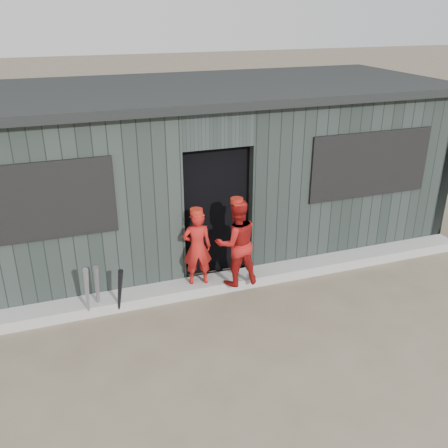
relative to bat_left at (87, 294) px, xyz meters
name	(u,v)px	position (x,y,z in m)	size (l,w,h in m)	color
ground	(277,365)	(1.91, -1.57, -0.41)	(80.00, 80.00, 0.00)	brown
curb	(224,282)	(1.91, 0.25, -0.34)	(8.00, 0.36, 0.15)	#9D9C98
bat_left	(87,294)	(0.00, 0.00, 0.00)	(0.07, 0.07, 0.84)	#94949C
bat_mid	(97,289)	(0.14, 0.13, -0.04)	(0.07, 0.07, 0.76)	gray
bat_right	(120,292)	(0.40, 0.03, -0.07)	(0.07, 0.07, 0.69)	black
player_red_left	(197,248)	(1.52, 0.24, 0.28)	(0.40, 0.26, 1.09)	#AB1815
player_red_right	(236,243)	(2.03, 0.07, 0.36)	(0.60, 0.47, 1.24)	maroon
player_grey_back	(256,234)	(2.57, 0.64, 0.16)	(0.56, 0.36, 1.14)	#A7A7A7
dugout	(189,169)	(1.91, 1.93, 0.87)	(8.30, 3.30, 2.62)	black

